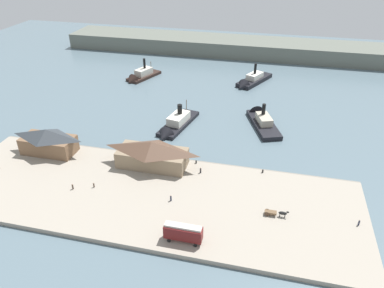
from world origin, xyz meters
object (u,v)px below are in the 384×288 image
Objects in this scene: pedestrian_by_tram at (171,198)px; pedestrian_standing_center at (73,187)px; pedestrian_near_cart at (359,223)px; mooring_post_west at (263,171)px; mooring_post_center_west at (196,162)px; horse_cart at (275,213)px; pedestrian_walking_west at (94,185)px; ferry_approaching_east at (140,76)px; ferry_shed_customs_shed at (152,153)px; pedestrian_at_waters_edge at (201,170)px; street_tram at (183,232)px; ferry_moored_east at (251,81)px; ferry_approaching_west at (261,119)px; ferry_shed_west_terminal at (48,141)px; ferry_departing_north at (175,125)px.

pedestrian_by_tram is 1.06× the size of pedestrian_standing_center.
mooring_post_west is at bearing 144.99° from pedestrian_near_cart.
horse_cart is at bearing -36.87° from mooring_post_center_west.
ferry_approaching_east is at bearing 102.13° from pedestrian_walking_west.
ferry_approaching_east reaches higher than horse_cart.
ferry_shed_customs_shed is 14.78m from pedestrian_at_waters_edge.
street_tram is at bearing -62.54° from pedestrian_by_tram.
mooring_post_west is at bearing 39.46° from pedestrian_by_tram.
pedestrian_at_waters_edge is 82.08m from ferry_approaching_east.
horse_cart reaches higher than pedestrian_by_tram.
ferry_approaching_east is at bearing -173.64° from ferry_moored_east.
ferry_shed_customs_shed reaches higher than ferry_approaching_west.
ferry_moored_east reaches higher than horse_cart.
pedestrian_by_tram is at bearing -140.54° from mooring_post_west.
pedestrian_near_cart is (19.06, 1.21, -0.20)m from horse_cart.
pedestrian_by_tram is 1.97× the size of mooring_post_center_west.
horse_cart reaches higher than pedestrian_at_waters_edge.
pedestrian_standing_center is 35.08m from mooring_post_center_west.
mooring_post_center_west is at bearing 5.51° from ferry_shed_west_terminal.
pedestrian_standing_center is 34.86m from pedestrian_at_waters_edge.
mooring_post_west is 0.04× the size of ferry_moored_east.
ferry_shed_west_terminal is at bearing 169.04° from horse_cart.
pedestrian_at_waters_edge is at bearing 148.10° from horse_cart.
pedestrian_walking_west is at bearing -179.06° from pedestrian_near_cart.
ferry_approaching_west reaches higher than mooring_post_center_west.
ferry_approaching_east reaches higher than pedestrian_near_cart.
pedestrian_by_tram reaches higher than pedestrian_near_cart.
ferry_shed_west_terminal is 0.67× the size of ferry_approaching_west.
ferry_departing_north is (-55.26, 37.65, -0.56)m from pedestrian_near_cart.
ferry_departing_north reaches higher than horse_cart.
ferry_departing_north is at bearing 146.28° from mooring_post_west.
ferry_departing_north reaches higher than pedestrian_near_cart.
mooring_post_center_west is 71.13m from ferry_moored_east.
pedestrian_near_cart is 0.07× the size of ferry_departing_north.
mooring_post_west is at bearing 13.91° from pedestrian_at_waters_edge.
pedestrian_walking_west is at bearing -128.40° from ferry_approaching_west.
pedestrian_at_waters_edge is at bearing -2.44° from ferry_shed_customs_shed.
ferry_shed_west_terminal is 10.86× the size of pedestrian_walking_west.
mooring_post_center_west is (2.42, 18.18, -0.36)m from pedestrian_by_tram.
pedestrian_by_tram is 1.18× the size of pedestrian_walking_west.
ferry_moored_east is (5.18, 101.31, -2.44)m from street_tram.
street_tram is at bearing -86.03° from pedestrian_at_waters_edge.
street_tram is 65.45m from ferry_approaching_west.
horse_cart is at bearing -82.03° from ferry_approaching_west.
ferry_departing_north is at bearing 91.07° from ferry_shed_customs_shed.
ferry_shed_west_terminal is at bearing 172.15° from pedestrian_near_cart.
ferry_shed_west_terminal is 47.72m from pedestrian_at_waters_edge.
mooring_post_west is 0.04× the size of ferry_departing_north.
street_tram is 5.28× the size of pedestrian_near_cart.
ferry_departing_north is (16.49, 40.77, -0.58)m from pedestrian_standing_center.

